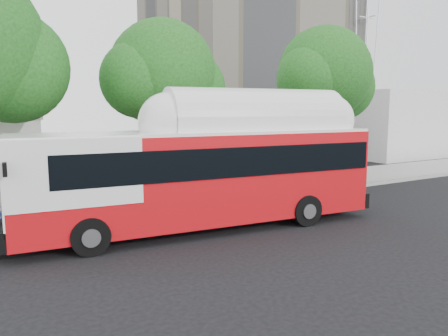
# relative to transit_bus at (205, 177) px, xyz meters

# --- Properties ---
(ground) EXTENTS (120.00, 120.00, 0.00)m
(ground) POSITION_rel_transit_bus_xyz_m (1.55, -0.78, -1.97)
(ground) COLOR black
(ground) RESTS_ON ground
(sidewalk) EXTENTS (60.00, 5.00, 0.15)m
(sidewalk) POSITION_rel_transit_bus_xyz_m (1.55, 5.72, -1.89)
(sidewalk) COLOR gray
(sidewalk) RESTS_ON ground
(curb_strip) EXTENTS (60.00, 0.30, 0.15)m
(curb_strip) POSITION_rel_transit_bus_xyz_m (1.55, 3.12, -1.89)
(curb_strip) COLOR gray
(curb_strip) RESTS_ON ground
(red_curb_segment) EXTENTS (10.00, 0.32, 0.16)m
(red_curb_segment) POSITION_rel_transit_bus_xyz_m (-1.45, 3.12, -1.89)
(red_curb_segment) COLOR maroon
(red_curb_segment) RESTS_ON ground
(street_tree_mid) EXTENTS (5.75, 5.00, 8.62)m
(street_tree_mid) POSITION_rel_transit_bus_xyz_m (0.95, 5.28, 3.94)
(street_tree_mid) COLOR #2D2116
(street_tree_mid) RESTS_ON ground
(street_tree_right) EXTENTS (6.21, 5.40, 9.18)m
(street_tree_right) POSITION_rel_transit_bus_xyz_m (10.98, 5.08, 4.29)
(street_tree_right) COLOR #2D2116
(street_tree_right) RESTS_ON ground
(horizon_block) EXTENTS (20.00, 12.00, 6.00)m
(horizon_block) POSITION_rel_transit_bus_xyz_m (31.55, 15.22, 1.03)
(horizon_block) COLOR silver
(horizon_block) RESTS_ON ground
(transit_bus) EXTENTS (14.43, 4.12, 4.21)m
(transit_bus) POSITION_rel_transit_bus_xyz_m (0.00, 0.00, 0.00)
(transit_bus) COLOR red
(transit_bus) RESTS_ON ground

